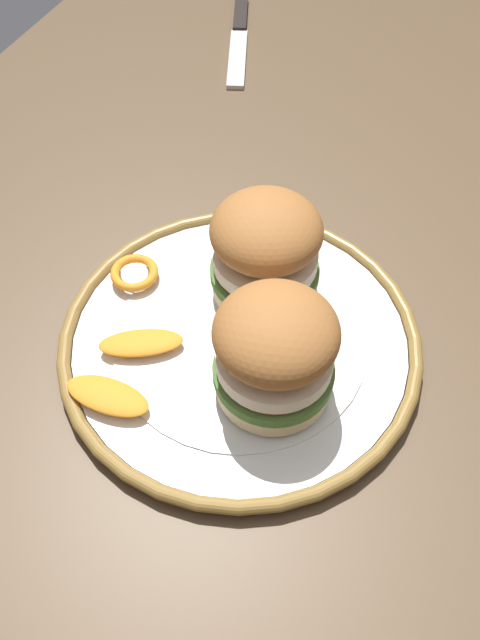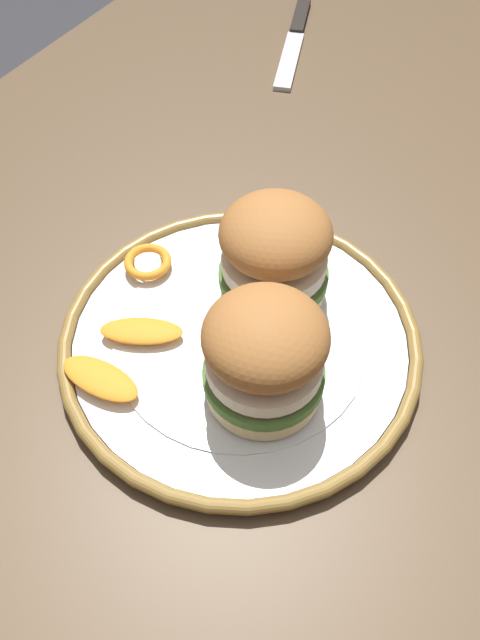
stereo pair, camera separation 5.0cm
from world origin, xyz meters
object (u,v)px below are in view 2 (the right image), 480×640
Objects in this scene: dining_table at (247,448)px; table_knife at (295,36)px; sandwich_half_left at (275,253)px; sandwich_half_right at (265,355)px; dinner_plate at (240,341)px.

dining_table is 7.04× the size of table_knife.
sandwich_half_left is 0.47m from table_knife.
dining_table is at bearing 24.71° from table_knife.
sandwich_half_right reaches higher than table_knife.
sandwich_half_right is (0.09, 0.05, 0.00)m from sandwich_half_left.
dining_table is at bearing 19.38° from sandwich_half_left.
sandwich_half_left is 0.11m from sandwich_half_right.
sandwich_half_right is at bearing 25.64° from sandwich_half_left.
dinner_plate is at bearing 23.22° from table_knife.
sandwich_half_right reaches higher than dining_table.
sandwich_half_left is at bearing -160.62° from dining_table.
dinner_plate is 0.52m from table_knife.
sandwich_half_right is (0.04, 0.04, 0.06)m from dinner_plate.
table_knife is at bearing -154.12° from sandwich_half_right.
dinner_plate is at bearing -141.25° from dining_table.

